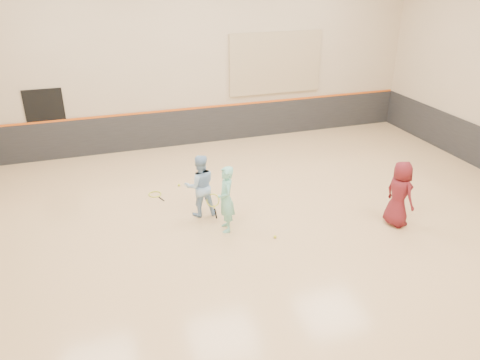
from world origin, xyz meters
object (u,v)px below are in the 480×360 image
object	(u,v)px
young_man	(400,194)
spare_racket	(155,194)
girl	(226,199)
instructor	(200,186)

from	to	relation	value
young_man	spare_racket	size ratio (longest dim) A/B	2.06
spare_racket	young_man	bearing A→B (deg)	-32.66
girl	young_man	xyz separation A→B (m)	(3.80, -1.00, 0.01)
young_man	girl	bearing A→B (deg)	66.04
girl	young_man	bearing A→B (deg)	81.96
girl	instructor	xyz separation A→B (m)	(-0.38, 0.87, -0.01)
young_man	spare_racket	xyz separation A→B (m)	(-5.08, 3.25, -0.75)
instructor	girl	bearing A→B (deg)	116.09
instructor	spare_racket	xyz separation A→B (m)	(-0.90, 1.39, -0.74)
instructor	young_man	xyz separation A→B (m)	(4.18, -1.86, 0.01)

